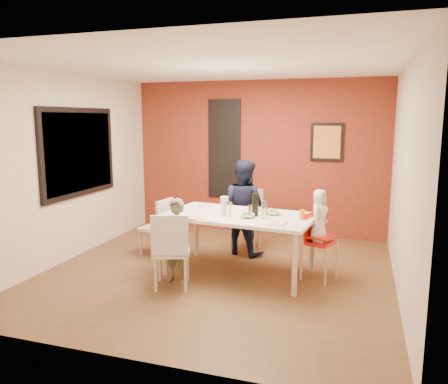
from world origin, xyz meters
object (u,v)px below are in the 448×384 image
(chair_left, at_px, (160,224))
(toddler, at_px, (319,215))
(child_near, at_px, (177,241))
(wine_bottle, at_px, (255,205))
(dining_table, at_px, (239,220))
(high_chair, at_px, (317,240))
(paper_towel_roll, at_px, (225,206))
(child_far, at_px, (243,207))
(chair_far, at_px, (247,216))
(chair_near, at_px, (171,247))

(chair_left, distance_m, toddler, 2.41)
(child_near, bearing_deg, wine_bottle, 41.19)
(chair_left, xyz_separation_m, toddler, (2.37, -0.30, 0.36))
(dining_table, relative_size, child_near, 1.90)
(toddler, bearing_deg, chair_left, 97.93)
(high_chair, distance_m, paper_towel_roll, 1.26)
(dining_table, distance_m, child_far, 0.87)
(chair_far, bearing_deg, dining_table, -79.60)
(toddler, bearing_deg, dining_table, 109.80)
(chair_left, distance_m, high_chair, 2.36)
(high_chair, relative_size, wine_bottle, 2.92)
(dining_table, distance_m, wine_bottle, 0.31)
(child_far, relative_size, paper_towel_roll, 6.02)
(dining_table, relative_size, chair_left, 2.35)
(chair_near, relative_size, child_near, 0.88)
(high_chair, xyz_separation_m, child_far, (-1.18, 0.76, 0.20))
(high_chair, bearing_deg, chair_left, 103.59)
(dining_table, height_order, chair_near, chair_near)
(chair_left, distance_m, child_near, 1.16)
(wine_bottle, bearing_deg, chair_far, 109.23)
(dining_table, height_order, child_near, child_near)
(chair_left, bearing_deg, dining_table, 85.45)
(child_far, distance_m, paper_towel_roll, 0.95)
(child_far, height_order, toddler, child_far)
(toddler, bearing_deg, paper_towel_roll, 112.50)
(chair_far, relative_size, chair_left, 1.09)
(chair_far, bearing_deg, wine_bottle, -69.39)
(dining_table, height_order, toddler, toddler)
(chair_far, distance_m, child_near, 1.72)
(high_chair, xyz_separation_m, child_near, (-1.66, -0.65, 0.02))
(child_far, xyz_separation_m, wine_bottle, (0.39, -0.88, 0.23))
(high_chair, bearing_deg, child_far, 77.77)
(toddler, relative_size, paper_towel_roll, 2.78)
(chair_left, height_order, paper_towel_roll, paper_towel_roll)
(dining_table, height_order, wine_bottle, wine_bottle)
(toddler, bearing_deg, chair_near, 133.10)
(chair_far, height_order, toddler, toddler)
(dining_table, height_order, chair_left, chair_left)
(chair_far, distance_m, chair_left, 1.37)
(high_chair, height_order, child_near, child_near)
(dining_table, distance_m, child_near, 0.88)
(dining_table, height_order, chair_far, chair_far)
(wine_bottle, distance_m, paper_towel_roll, 0.40)
(paper_towel_roll, bearing_deg, chair_far, 89.72)
(chair_far, bearing_deg, high_chair, -39.02)
(dining_table, height_order, child_far, child_far)
(chair_left, bearing_deg, child_far, 123.39)
(child_near, bearing_deg, paper_towel_roll, 55.16)
(high_chair, bearing_deg, chair_near, 139.11)
(chair_near, bearing_deg, dining_table, -146.74)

